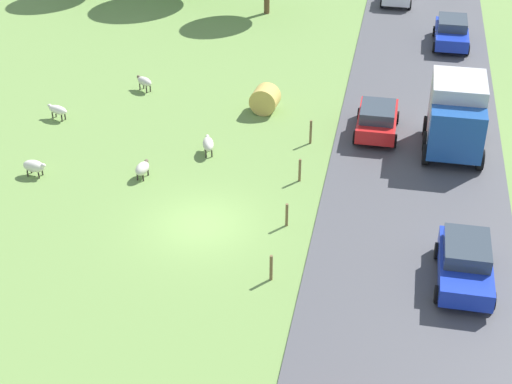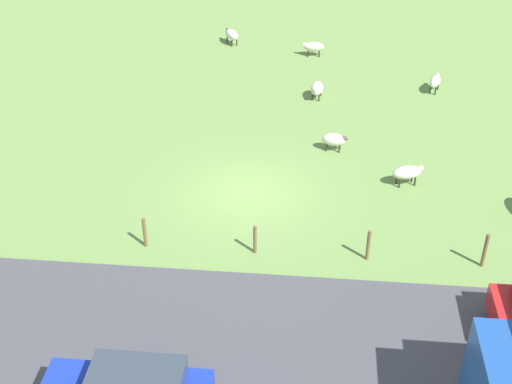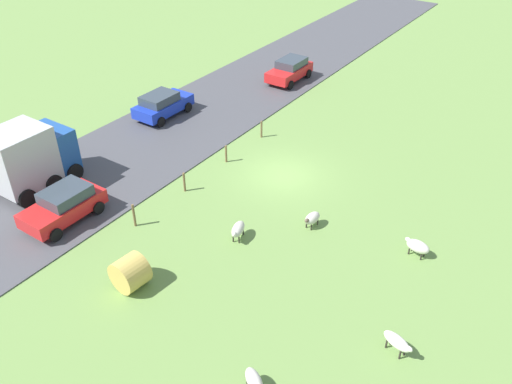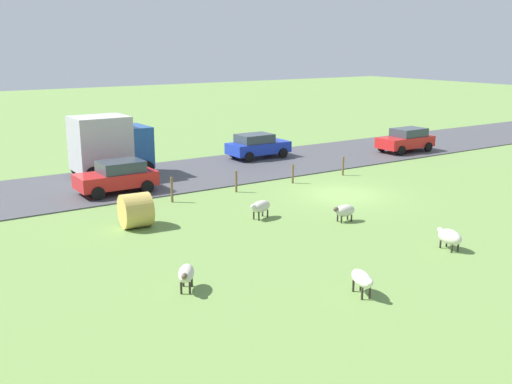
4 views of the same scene
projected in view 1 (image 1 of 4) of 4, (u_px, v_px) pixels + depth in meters
The scene contains 16 objects.
ground_plane at pixel (202, 224), 32.00m from camera, with size 160.00×160.00×0.00m, color #6B8E47.
road_strip at pixel (413, 247), 30.58m from camera, with size 8.00×80.00×0.06m, color #47474C.
sheep_0 at pixel (58, 110), 39.85m from camera, with size 1.27×0.78×0.76m.
sheep_1 at pixel (34, 166), 35.04m from camera, with size 1.19×0.67×0.77m.
sheep_2 at pixel (208, 144), 36.75m from camera, with size 0.83×1.27×0.79m.
sheep_3 at pixel (144, 81), 42.81m from camera, with size 1.16×0.99×0.79m.
sheep_6 at pixel (142, 168), 34.91m from camera, with size 0.62×1.09×0.74m.
hay_bale_0 at pixel (265, 99), 40.49m from camera, with size 1.43×1.43×1.17m, color tan.
fence_post_0 at pixel (271, 268), 28.63m from camera, with size 0.12×0.12×1.09m, color brown.
fence_post_1 at pixel (287, 215), 31.64m from camera, with size 0.12×0.12×1.04m, color brown.
fence_post_2 at pixel (300, 170), 34.62m from camera, with size 0.12×0.12×1.11m, color brown.
fence_post_3 at pixel (311, 132), 37.59m from camera, with size 0.12×0.12×1.23m, color brown.
truck_0 at pixel (456, 116), 36.26m from camera, with size 2.75×4.15×3.45m.
car_2 at pixel (377, 119), 38.21m from camera, with size 2.09×3.91×1.59m.
car_3 at pixel (452, 32), 48.36m from camera, with size 2.19×4.36×1.61m.
car_4 at pixel (465, 262), 28.34m from camera, with size 2.09×4.06×1.59m.
Camera 1 is at (7.30, -25.48, 18.11)m, focal length 54.61 mm.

